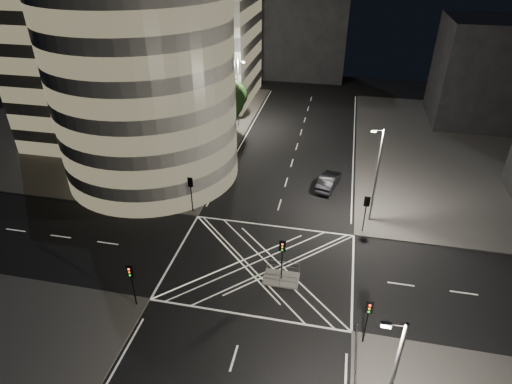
% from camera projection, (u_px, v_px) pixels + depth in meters
% --- Properties ---
extents(ground, '(120.00, 120.00, 0.00)m').
position_uv_depth(ground, '(262.00, 265.00, 38.18)').
color(ground, black).
rests_on(ground, ground).
extents(sidewalk_far_left, '(42.00, 42.00, 0.15)m').
position_uv_depth(sidewalk_far_left, '(111.00, 124.00, 65.75)').
color(sidewalk_far_left, '#4D4B48').
rests_on(sidewalk_far_left, ground).
extents(central_island, '(3.00, 2.00, 0.15)m').
position_uv_depth(central_island, '(281.00, 279.00, 36.53)').
color(central_island, slate).
rests_on(central_island, ground).
extents(office_tower_curved, '(30.00, 29.00, 27.20)m').
position_uv_depth(office_tower_curved, '(122.00, 57.00, 50.83)').
color(office_tower_curved, gray).
rests_on(office_tower_curved, sidewalk_far_left).
extents(office_block_rear, '(24.00, 16.00, 22.00)m').
position_uv_depth(office_block_rear, '(182.00, 31.00, 71.24)').
color(office_block_rear, gray).
rests_on(office_block_rear, sidewalk_far_left).
extents(building_right_far, '(14.00, 12.00, 15.00)m').
position_uv_depth(building_right_far, '(487.00, 72.00, 62.99)').
color(building_right_far, black).
rests_on(building_right_far, sidewalk_far_right).
extents(building_far_end, '(18.00, 8.00, 18.00)m').
position_uv_depth(building_far_end, '(300.00, 30.00, 82.56)').
color(building_far_end, black).
rests_on(building_far_end, ground).
extents(tree_a, '(4.79, 4.79, 7.01)m').
position_uv_depth(tree_a, '(181.00, 164.00, 45.23)').
color(tree_a, black).
rests_on(tree_a, sidewalk_far_left).
extents(tree_b, '(4.69, 4.69, 7.82)m').
position_uv_depth(tree_b, '(199.00, 134.00, 49.78)').
color(tree_b, black).
rests_on(tree_b, sidewalk_far_left).
extents(tree_c, '(4.72, 4.72, 6.96)m').
position_uv_depth(tree_c, '(214.00, 122.00, 55.24)').
color(tree_c, black).
rests_on(tree_c, sidewalk_far_left).
extents(tree_d, '(5.34, 5.34, 8.40)m').
position_uv_depth(tree_d, '(226.00, 98.00, 59.68)').
color(tree_d, black).
rests_on(tree_d, sidewalk_far_left).
extents(tree_e, '(3.44, 3.44, 5.84)m').
position_uv_depth(tree_e, '(237.00, 95.00, 65.46)').
color(tree_e, black).
rests_on(tree_e, sidewalk_far_left).
extents(traffic_signal_fl, '(0.55, 0.22, 4.00)m').
position_uv_depth(traffic_signal_fl, '(191.00, 188.00, 43.87)').
color(traffic_signal_fl, black).
rests_on(traffic_signal_fl, sidewalk_far_left).
extents(traffic_signal_nl, '(0.55, 0.22, 4.00)m').
position_uv_depth(traffic_signal_nl, '(131.00, 278.00, 32.52)').
color(traffic_signal_nl, black).
rests_on(traffic_signal_nl, sidewalk_near_left).
extents(traffic_signal_fr, '(0.55, 0.22, 4.00)m').
position_uv_depth(traffic_signal_fr, '(366.00, 208.00, 40.78)').
color(traffic_signal_fr, black).
rests_on(traffic_signal_fr, sidewalk_far_right).
extents(traffic_signal_nr, '(0.55, 0.22, 4.00)m').
position_uv_depth(traffic_signal_nr, '(368.00, 314.00, 29.44)').
color(traffic_signal_nr, black).
rests_on(traffic_signal_nr, sidewalk_near_right).
extents(traffic_signal_island, '(0.55, 0.22, 4.00)m').
position_uv_depth(traffic_signal_island, '(282.00, 253.00, 35.05)').
color(traffic_signal_island, black).
rests_on(traffic_signal_island, central_island).
extents(street_lamp_left_near, '(1.25, 0.25, 10.00)m').
position_uv_depth(street_lamp_left_near, '(199.00, 143.00, 46.95)').
color(street_lamp_left_near, slate).
rests_on(street_lamp_left_near, sidewalk_far_left).
extents(street_lamp_left_far, '(1.25, 0.25, 10.00)m').
position_uv_depth(street_lamp_left_far, '(238.00, 92.00, 61.96)').
color(street_lamp_left_far, slate).
rests_on(street_lamp_left_far, sidewalk_far_left).
extents(street_lamp_right_far, '(1.25, 0.25, 10.00)m').
position_uv_depth(street_lamp_right_far, '(376.00, 173.00, 41.13)').
color(street_lamp_right_far, slate).
rests_on(street_lamp_right_far, sidewalk_far_right).
extents(railing_island_south, '(2.80, 0.06, 1.10)m').
position_uv_depth(railing_island_south, '(280.00, 280.00, 35.46)').
color(railing_island_south, slate).
rests_on(railing_island_south, central_island).
extents(railing_island_north, '(2.80, 0.06, 1.10)m').
position_uv_depth(railing_island_north, '(283.00, 266.00, 36.96)').
color(railing_island_north, slate).
rests_on(railing_island_north, central_island).
extents(sedan, '(2.88, 5.37, 1.68)m').
position_uv_depth(sedan, '(329.00, 181.00, 49.23)').
color(sedan, black).
rests_on(sedan, ground).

